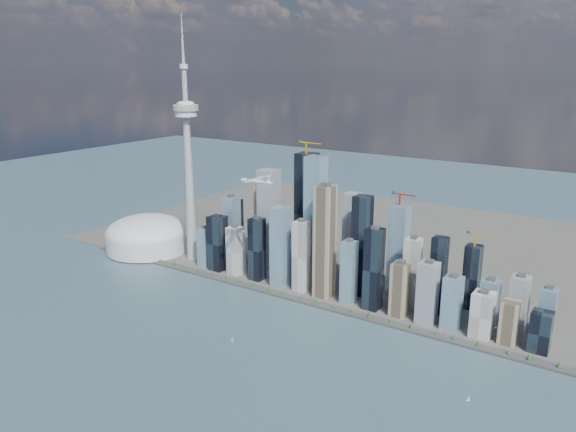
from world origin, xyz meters
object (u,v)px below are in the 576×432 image
Objects in this scene: airplane at (256,181)px; sailboat_west at (232,339)px; needle_tower at (188,161)px; sailboat_east at (468,399)px; dome_stadium at (147,235)px.

sailboat_west is (65.22, -160.22, -235.50)m from airplane.
needle_tower reaches higher than sailboat_east.
needle_tower reaches higher than dome_stadium.
dome_stadium is 18.64× the size of sailboat_west.
dome_stadium is at bearing 161.83° from airplane.
sailboat_east is at bearing -19.82° from airplane.
needle_tower is 285.96m from airplane.
sailboat_east is (852.00, -207.56, -36.72)m from dome_stadium.
needle_tower is 780.14m from sailboat_east.
sailboat_west is at bearing -178.65° from sailboat_east.
dome_stadium is at bearing 168.21° from sailboat_west.
airplane is 8.48× the size of sailboat_east.
dome_stadium is at bearing -175.91° from needle_tower.
sailboat_west is at bearing -28.17° from dome_stadium.
airplane is (266.89, -102.64, 3.11)m from needle_tower.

